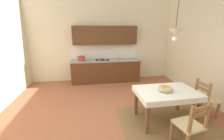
{
  "coord_description": "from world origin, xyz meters",
  "views": [
    {
      "loc": [
        -0.5,
        -2.9,
        2.07
      ],
      "look_at": [
        0.1,
        1.04,
        0.96
      ],
      "focal_mm": 23.37,
      "sensor_mm": 36.0,
      "label": 1
    }
  ],
  "objects_px": {
    "kitchen_cabinetry": "(105,61)",
    "fruit_bowl": "(165,88)",
    "dining_table": "(166,96)",
    "dining_chair_window_side": "(205,100)",
    "pendant_lamp": "(175,33)",
    "dining_chair_camera_side": "(190,125)"
  },
  "relations": [
    {
      "from": "kitchen_cabinetry",
      "to": "dining_chair_window_side",
      "type": "distance_m",
      "value": 3.6
    },
    {
      "from": "dining_table",
      "to": "dining_chair_window_side",
      "type": "xyz_separation_m",
      "value": [
        1.03,
        0.01,
        -0.18
      ]
    },
    {
      "from": "fruit_bowl",
      "to": "dining_chair_camera_side",
      "type": "bearing_deg",
      "value": -84.53
    },
    {
      "from": "dining_chair_camera_side",
      "to": "pendant_lamp",
      "type": "relative_size",
      "value": 1.16
    },
    {
      "from": "dining_table",
      "to": "pendant_lamp",
      "type": "bearing_deg",
      "value": -58.71
    },
    {
      "from": "dining_chair_window_side",
      "to": "pendant_lamp",
      "type": "distance_m",
      "value": 1.87
    },
    {
      "from": "kitchen_cabinetry",
      "to": "dining_table",
      "type": "xyz_separation_m",
      "value": [
        1.06,
        -2.91,
        -0.24
      ]
    },
    {
      "from": "dining_chair_camera_side",
      "to": "dining_chair_window_side",
      "type": "distance_m",
      "value": 1.3
    },
    {
      "from": "fruit_bowl",
      "to": "pendant_lamp",
      "type": "distance_m",
      "value": 1.2
    },
    {
      "from": "pendant_lamp",
      "to": "dining_table",
      "type": "bearing_deg",
      "value": 121.29
    },
    {
      "from": "dining_table",
      "to": "dining_chair_window_side",
      "type": "distance_m",
      "value": 1.05
    },
    {
      "from": "dining_table",
      "to": "pendant_lamp",
      "type": "height_order",
      "value": "pendant_lamp"
    },
    {
      "from": "kitchen_cabinetry",
      "to": "dining_table",
      "type": "height_order",
      "value": "kitchen_cabinetry"
    },
    {
      "from": "kitchen_cabinetry",
      "to": "dining_chair_camera_side",
      "type": "xyz_separation_m",
      "value": [
        1.09,
        -3.73,
        -0.41
      ]
    },
    {
      "from": "dining_chair_window_side",
      "to": "pendant_lamp",
      "type": "relative_size",
      "value": 1.16
    },
    {
      "from": "dining_table",
      "to": "fruit_bowl",
      "type": "height_order",
      "value": "fruit_bowl"
    },
    {
      "from": "dining_chair_camera_side",
      "to": "dining_table",
      "type": "bearing_deg",
      "value": 91.86
    },
    {
      "from": "kitchen_cabinetry",
      "to": "fruit_bowl",
      "type": "bearing_deg",
      "value": -70.92
    },
    {
      "from": "dining_chair_camera_side",
      "to": "pendant_lamp",
      "type": "xyz_separation_m",
      "value": [
        -0.0,
        0.78,
        1.57
      ]
    },
    {
      "from": "dining_chair_camera_side",
      "to": "fruit_bowl",
      "type": "bearing_deg",
      "value": 95.47
    },
    {
      "from": "kitchen_cabinetry",
      "to": "dining_chair_window_side",
      "type": "relative_size",
      "value": 2.92
    },
    {
      "from": "pendant_lamp",
      "to": "dining_chair_camera_side",
      "type": "bearing_deg",
      "value": -89.76
    }
  ]
}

